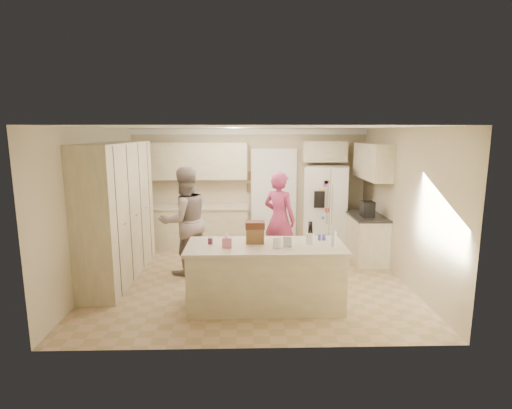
{
  "coord_description": "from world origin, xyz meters",
  "views": [
    {
      "loc": [
        -0.08,
        -6.64,
        2.53
      ],
      "look_at": [
        0.1,
        0.35,
        1.25
      ],
      "focal_mm": 28.0,
      "sensor_mm": 36.0,
      "label": 1
    }
  ],
  "objects_px": {
    "teen_boy": "(185,221)",
    "utensil_crock": "(310,238)",
    "refrigerator": "(326,208)",
    "teen_girl": "(279,219)",
    "dollhouse_body": "(255,236)",
    "tissue_box": "(227,242)",
    "coffee_maker": "(367,209)",
    "island_base": "(265,277)"
  },
  "relations": [
    {
      "from": "tissue_box",
      "to": "teen_girl",
      "type": "relative_size",
      "value": 0.08
    },
    {
      "from": "tissue_box",
      "to": "teen_boy",
      "type": "bearing_deg",
      "value": 118.27
    },
    {
      "from": "utensil_crock",
      "to": "refrigerator",
      "type": "bearing_deg",
      "value": 74.19
    },
    {
      "from": "teen_girl",
      "to": "tissue_box",
      "type": "bearing_deg",
      "value": 100.48
    },
    {
      "from": "island_base",
      "to": "tissue_box",
      "type": "height_order",
      "value": "tissue_box"
    },
    {
      "from": "refrigerator",
      "to": "dollhouse_body",
      "type": "xyz_separation_m",
      "value": [
        -1.61,
        -2.81,
        0.14
      ]
    },
    {
      "from": "dollhouse_body",
      "to": "teen_girl",
      "type": "distance_m",
      "value": 1.82
    },
    {
      "from": "utensil_crock",
      "to": "teen_boy",
      "type": "height_order",
      "value": "teen_boy"
    },
    {
      "from": "tissue_box",
      "to": "teen_girl",
      "type": "xyz_separation_m",
      "value": [
        0.9,
        1.94,
        -0.1
      ]
    },
    {
      "from": "island_base",
      "to": "tissue_box",
      "type": "xyz_separation_m",
      "value": [
        -0.55,
        -0.1,
        0.56
      ]
    },
    {
      "from": "teen_boy",
      "to": "coffee_maker",
      "type": "bearing_deg",
      "value": 155.83
    },
    {
      "from": "refrigerator",
      "to": "teen_girl",
      "type": "distance_m",
      "value": 1.53
    },
    {
      "from": "dollhouse_body",
      "to": "tissue_box",
      "type": "bearing_deg",
      "value": -153.43
    },
    {
      "from": "coffee_maker",
      "to": "tissue_box",
      "type": "relative_size",
      "value": 2.14
    },
    {
      "from": "island_base",
      "to": "refrigerator",
      "type": "bearing_deg",
      "value": 63.35
    },
    {
      "from": "coffee_maker",
      "to": "teen_girl",
      "type": "distance_m",
      "value": 1.71
    },
    {
      "from": "island_base",
      "to": "teen_girl",
      "type": "distance_m",
      "value": 1.93
    },
    {
      "from": "refrigerator",
      "to": "tissue_box",
      "type": "bearing_deg",
      "value": -109.85
    },
    {
      "from": "refrigerator",
      "to": "teen_girl",
      "type": "height_order",
      "value": "refrigerator"
    },
    {
      "from": "island_base",
      "to": "coffee_maker",
      "type": "bearing_deg",
      "value": 42.83
    },
    {
      "from": "teen_girl",
      "to": "refrigerator",
      "type": "bearing_deg",
      "value": -100.75
    },
    {
      "from": "teen_boy",
      "to": "refrigerator",
      "type": "bearing_deg",
      "value": 175.55
    },
    {
      "from": "utensil_crock",
      "to": "teen_girl",
      "type": "xyz_separation_m",
      "value": [
        -0.3,
        1.79,
        -0.1
      ]
    },
    {
      "from": "refrigerator",
      "to": "teen_girl",
      "type": "relative_size",
      "value": 1.0
    },
    {
      "from": "island_base",
      "to": "utensil_crock",
      "type": "xyz_separation_m",
      "value": [
        0.65,
        0.05,
        0.56
      ]
    },
    {
      "from": "coffee_maker",
      "to": "teen_girl",
      "type": "relative_size",
      "value": 0.17
    },
    {
      "from": "utensil_crock",
      "to": "coffee_maker",
      "type": "bearing_deg",
      "value": 52.88
    },
    {
      "from": "dollhouse_body",
      "to": "teen_boy",
      "type": "height_order",
      "value": "teen_boy"
    },
    {
      "from": "utensil_crock",
      "to": "dollhouse_body",
      "type": "relative_size",
      "value": 0.58
    },
    {
      "from": "refrigerator",
      "to": "tissue_box",
      "type": "xyz_separation_m",
      "value": [
        -2.01,
        -3.01,
        0.1
      ]
    },
    {
      "from": "refrigerator",
      "to": "utensil_crock",
      "type": "height_order",
      "value": "refrigerator"
    },
    {
      "from": "teen_girl",
      "to": "utensil_crock",
      "type": "bearing_deg",
      "value": 134.78
    },
    {
      "from": "utensil_crock",
      "to": "tissue_box",
      "type": "xyz_separation_m",
      "value": [
        -1.2,
        -0.15,
        -0.0
      ]
    },
    {
      "from": "island_base",
      "to": "tissue_box",
      "type": "relative_size",
      "value": 15.71
    },
    {
      "from": "coffee_maker",
      "to": "dollhouse_body",
      "type": "relative_size",
      "value": 1.15
    },
    {
      "from": "coffee_maker",
      "to": "teen_boy",
      "type": "relative_size",
      "value": 0.16
    },
    {
      "from": "utensil_crock",
      "to": "teen_girl",
      "type": "relative_size",
      "value": 0.08
    },
    {
      "from": "utensil_crock",
      "to": "teen_boy",
      "type": "bearing_deg",
      "value": 145.68
    },
    {
      "from": "teen_boy",
      "to": "utensil_crock",
      "type": "bearing_deg",
      "value": 113.72
    },
    {
      "from": "coffee_maker",
      "to": "island_base",
      "type": "xyz_separation_m",
      "value": [
        -2.05,
        -1.9,
        -0.63
      ]
    },
    {
      "from": "teen_girl",
      "to": "coffee_maker",
      "type": "bearing_deg",
      "value": -142.74
    },
    {
      "from": "coffee_maker",
      "to": "dollhouse_body",
      "type": "height_order",
      "value": "coffee_maker"
    }
  ]
}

